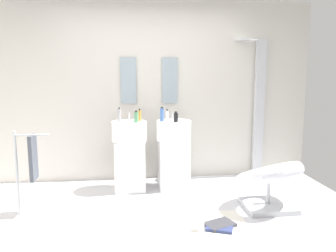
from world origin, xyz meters
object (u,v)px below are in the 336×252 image
(magazine_charcoal, at_px, (220,224))
(soap_bottle_blue, at_px, (162,115))
(pedestal_sink_left, at_px, (130,154))
(soap_bottle_black, at_px, (176,117))
(soap_bottle_green, at_px, (136,117))
(shower_column, at_px, (258,106))
(pedestal_sink_right, at_px, (174,152))
(lounge_chair, at_px, (269,179))
(coffee_mug, at_px, (200,226))
(magazine_navy, at_px, (219,228))
(towel_rack, at_px, (31,159))
(soap_bottle_amber, at_px, (140,115))
(soap_bottle_grey, at_px, (119,115))
(soap_bottle_clear, at_px, (167,115))

(magazine_charcoal, height_order, soap_bottle_blue, soap_bottle_blue)
(pedestal_sink_left, bearing_deg, soap_bottle_black, -12.03)
(soap_bottle_green, bearing_deg, shower_column, 15.29)
(pedestal_sink_right, bearing_deg, pedestal_sink_left, 180.00)
(lounge_chair, height_order, coffee_mug, lounge_chair)
(magazine_navy, distance_m, soap_bottle_blue, 1.69)
(towel_rack, distance_m, soap_bottle_black, 1.81)
(magazine_charcoal, xyz_separation_m, coffee_mug, (-0.22, -0.08, 0.03))
(towel_rack, bearing_deg, soap_bottle_amber, 31.64)
(shower_column, bearing_deg, soap_bottle_grey, -168.81)
(soap_bottle_clear, distance_m, soap_bottle_green, 0.49)
(soap_bottle_clear, bearing_deg, coffee_mug, -83.95)
(soap_bottle_green, bearing_deg, pedestal_sink_right, 11.82)
(soap_bottle_amber, bearing_deg, lounge_chair, -31.65)
(towel_rack, xyz_separation_m, magazine_navy, (1.95, -0.63, -0.60))
(shower_column, height_order, magazine_navy, shower_column)
(coffee_mug, distance_m, soap_bottle_green, 1.65)
(magazine_navy, bearing_deg, soap_bottle_grey, 148.58)
(magazine_charcoal, xyz_separation_m, soap_bottle_amber, (-0.76, 1.29, 0.98))
(lounge_chair, relative_size, soap_bottle_black, 7.38)
(soap_bottle_black, bearing_deg, lounge_chair, -36.26)
(soap_bottle_grey, relative_size, soap_bottle_green, 1.20)
(magazine_charcoal, distance_m, coffee_mug, 0.24)
(soap_bottle_clear, relative_size, soap_bottle_grey, 0.76)
(pedestal_sink_right, xyz_separation_m, soap_bottle_black, (0.01, -0.13, 0.50))
(lounge_chair, xyz_separation_m, soap_bottle_black, (-0.98, 0.72, 0.64))
(coffee_mug, xyz_separation_m, soap_bottle_amber, (-0.54, 1.37, 0.94))
(coffee_mug, bearing_deg, soap_bottle_black, 93.46)
(soap_bottle_blue, bearing_deg, soap_bottle_clear, 63.14)
(pedestal_sink_right, bearing_deg, lounge_chair, -40.58)
(shower_column, relative_size, soap_bottle_green, 13.17)
(soap_bottle_green, distance_m, soap_bottle_black, 0.51)
(pedestal_sink_left, xyz_separation_m, soap_bottle_clear, (0.52, 0.14, 0.50))
(lounge_chair, bearing_deg, soap_bottle_black, 143.74)
(pedestal_sink_left, xyz_separation_m, magazine_navy, (0.87, -1.34, -0.47))
(towel_rack, relative_size, soap_bottle_grey, 5.09)
(coffee_mug, relative_size, soap_bottle_green, 0.64)
(pedestal_sink_right, distance_m, coffee_mug, 1.40)
(soap_bottle_clear, distance_m, soap_bottle_grey, 0.67)
(lounge_chair, relative_size, magazine_charcoal, 3.44)
(soap_bottle_amber, height_order, soap_bottle_clear, soap_bottle_amber)
(magazine_navy, bearing_deg, soap_bottle_green, 144.00)
(magazine_navy, height_order, coffee_mug, coffee_mug)
(soap_bottle_grey, bearing_deg, magazine_charcoal, -50.41)
(magazine_navy, height_order, soap_bottle_green, soap_bottle_green)
(lounge_chair, bearing_deg, pedestal_sink_right, 139.42)
(towel_rack, bearing_deg, soap_bottle_green, 27.34)
(magazine_charcoal, xyz_separation_m, magazine_navy, (-0.03, -0.08, -0.00))
(pedestal_sink_left, distance_m, towel_rack, 1.29)
(soap_bottle_clear, bearing_deg, pedestal_sink_right, -61.53)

